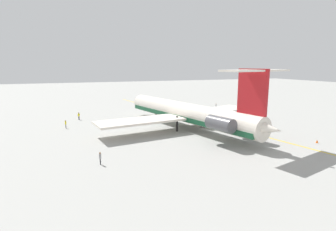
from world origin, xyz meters
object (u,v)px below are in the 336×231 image
at_px(ground_crew_near_tail, 66,123).
at_px(ground_crew_portside, 100,157).
at_px(main_jetliner, 189,113).
at_px(ground_crew_starboard, 79,115).
at_px(ground_crew_near_nose, 216,105).
at_px(safety_cone_nose, 317,141).

height_order(ground_crew_near_tail, ground_crew_portside, ground_crew_portside).
height_order(main_jetliner, ground_crew_starboard, main_jetliner).
relative_size(main_jetliner, ground_crew_near_tail, 24.63).
bearing_deg(ground_crew_portside, main_jetliner, -152.85).
height_order(ground_crew_near_nose, ground_crew_portside, ground_crew_portside).
xyz_separation_m(ground_crew_near_tail, safety_cone_nose, (-26.86, -40.35, -0.82)).
bearing_deg(ground_crew_portside, ground_crew_near_nose, -146.35).
distance_m(ground_crew_portside, ground_crew_starboard, 32.64).
bearing_deg(safety_cone_nose, ground_crew_near_tail, 56.34).
bearing_deg(safety_cone_nose, ground_crew_near_nose, -3.72).
bearing_deg(ground_crew_near_tail, ground_crew_portside, 85.58).
relative_size(ground_crew_starboard, safety_cone_nose, 3.30).
height_order(ground_crew_near_nose, ground_crew_starboard, ground_crew_starboard).
distance_m(main_jetliner, ground_crew_portside, 24.56).
height_order(ground_crew_portside, safety_cone_nose, ground_crew_portside).
xyz_separation_m(ground_crew_near_nose, safety_cone_nose, (-37.65, 2.44, -0.83)).
relative_size(ground_crew_near_nose, safety_cone_nose, 3.16).
relative_size(ground_crew_portside, ground_crew_starboard, 0.96).
bearing_deg(ground_crew_starboard, ground_crew_portside, -17.25).
bearing_deg(safety_cone_nose, ground_crew_portside, 85.74).
bearing_deg(ground_crew_near_nose, ground_crew_starboard, 34.57).
relative_size(ground_crew_near_nose, ground_crew_near_tail, 1.00).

